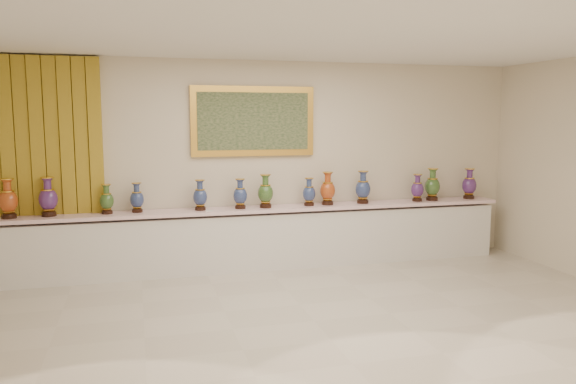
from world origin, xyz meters
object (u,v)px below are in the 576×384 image
vase_0 (8,201)px  vase_1 (48,199)px  counter (267,238)px  vase_2 (107,201)px

vase_0 → vase_1: size_ratio=1.00×
counter → vase_1: size_ratio=14.15×
counter → vase_0: vase_0 is taller
vase_1 → vase_0: bearing=-175.2°
counter → vase_2: bearing=-179.9°
counter → vase_1: (-2.92, 0.00, 0.69)m
counter → vase_2: 2.29m
vase_0 → vase_2: vase_0 is taller
counter → vase_0: 3.46m
counter → vase_2: vase_2 is taller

